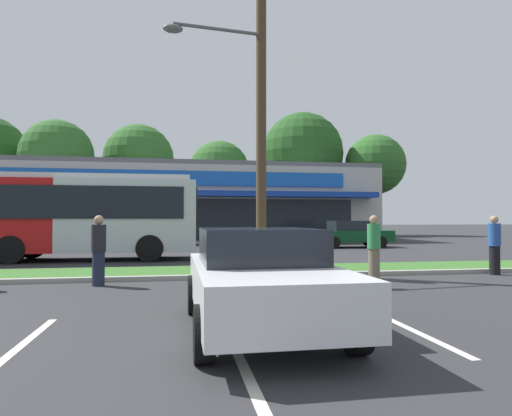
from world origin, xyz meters
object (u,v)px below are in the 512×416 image
at_px(city_bus, 46,214).
at_px(pedestrian_by_pole, 99,250).
at_px(utility_pole, 257,95).
at_px(car_3, 260,277).
at_px(car_2, 351,234).
at_px(pedestrian_mid, 374,247).
at_px(car_0, 15,235).
at_px(pedestrian_far, 494,245).

bearing_deg(city_bus, pedestrian_by_pole, -66.19).
xyz_separation_m(utility_pole, car_3, (-1.12, -6.65, -4.51)).
xyz_separation_m(car_2, pedestrian_by_pole, (-11.40, -12.72, 0.08)).
bearing_deg(pedestrian_by_pole, car_3, -152.74).
relative_size(city_bus, pedestrian_mid, 6.70).
xyz_separation_m(city_bus, car_3, (6.07, -11.82, -1.02)).
distance_m(car_0, pedestrian_by_pole, 15.60).
xyz_separation_m(utility_pole, pedestrian_mid, (2.72, -2.06, -4.41)).
distance_m(car_0, pedestrian_mid, 19.62).
distance_m(city_bus, pedestrian_by_pole, 7.72).
height_order(utility_pole, pedestrian_mid, utility_pole).
relative_size(pedestrian_by_pole, pedestrian_far, 1.00).
height_order(car_2, pedestrian_far, pedestrian_far).
height_order(utility_pole, pedestrian_by_pole, utility_pole).
height_order(car_0, car_2, car_2).
bearing_deg(city_bus, utility_pole, -35.51).
height_order(utility_pole, car_2, utility_pole).
distance_m(car_2, pedestrian_mid, 13.71).
bearing_deg(car_3, utility_pole, 170.47).
height_order(city_bus, pedestrian_by_pole, city_bus).
height_order(utility_pole, car_0, utility_pole).
height_order(city_bus, pedestrian_far, city_bus).
relative_size(city_bus, pedestrian_by_pole, 6.74).
xyz_separation_m(pedestrian_by_pole, pedestrian_mid, (6.84, -0.21, 0.01)).
xyz_separation_m(car_0, car_2, (17.91, -1.45, -0.00)).
relative_size(city_bus, car_0, 2.34).
distance_m(city_bus, pedestrian_far, 15.36).
distance_m(utility_pole, city_bus, 9.52).
xyz_separation_m(car_2, pedestrian_mid, (-4.56, -12.93, 0.09)).
bearing_deg(utility_pole, pedestrian_by_pole, -155.79).
bearing_deg(pedestrian_mid, car_3, 98.02).
bearing_deg(pedestrian_far, utility_pole, 5.44).
bearing_deg(car_0, pedestrian_by_pole, 114.65).
height_order(car_3, pedestrian_mid, pedestrian_mid).
xyz_separation_m(car_2, pedestrian_far, (-0.69, -12.44, 0.09)).
bearing_deg(car_3, pedestrian_by_pole, -147.92).
bearing_deg(utility_pole, pedestrian_far, -13.36).
bearing_deg(utility_pole, car_3, -99.53).
xyz_separation_m(car_3, pedestrian_mid, (3.83, 4.58, 0.10)).
bearing_deg(city_bus, pedestrian_far, -25.81).
xyz_separation_m(car_0, pedestrian_mid, (13.34, -14.38, 0.08)).
xyz_separation_m(car_3, pedestrian_by_pole, (-3.01, 4.79, 0.10)).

